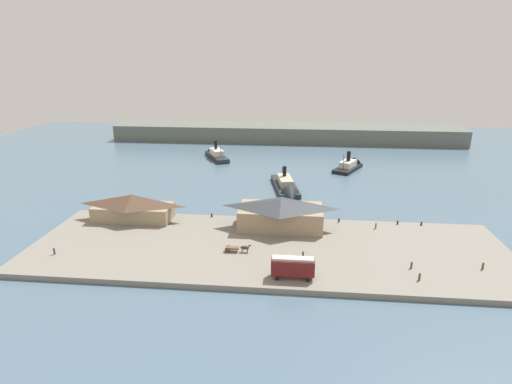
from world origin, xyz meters
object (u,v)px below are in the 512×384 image
Objects in this scene: horse_cart at (237,248)px; mooring_post_east at (339,220)px; pedestrian_by_tram at (376,226)px; ferry_approaching_east at (350,166)px; pedestrian_standing_center at (483,266)px; street_tram at (293,266)px; pedestrian_walking_west at (420,277)px; pedestrian_near_cart at (303,254)px; ferry_departing_north at (287,188)px; ferry_shed_east_terminal at (133,207)px; ferry_moored_west at (215,155)px; mooring_post_west at (421,224)px; mooring_post_center_east at (212,215)px; pedestrian_near_west_shed at (54,251)px; pedestrian_walking_east at (411,265)px; ferry_shed_central_terminal at (281,213)px; mooring_post_center_west at (398,223)px.

mooring_post_east is at bearing 39.42° from horse_cart.
pedestrian_by_tram is 0.09× the size of ferry_approaching_east.
pedestrian_by_tram is 0.99× the size of pedestrian_standing_center.
pedestrian_walking_west is (24.81, 1.58, -1.82)m from street_tram.
pedestrian_near_cart is 0.06× the size of ferry_departing_north.
ferry_moored_west is at bearing 84.36° from ferry_shed_east_terminal.
mooring_post_west is 0.03× the size of ferry_departing_north.
ferry_moored_west is (-13.04, 72.07, -0.13)m from mooring_post_center_east.
pedestrian_walking_west is 23.83m from pedestrian_near_cart.
pedestrian_near_west_shed is at bearing -163.63° from mooring_post_west.
mooring_post_west is at bearing -37.94° from ferry_departing_north.
mooring_post_east is 21.16m from mooring_post_west.
pedestrian_walking_east is at bearing -79.63° from pedestrian_by_tram.
pedestrian_near_west_shed is (-77.27, -1.37, 0.05)m from pedestrian_walking_east.
ferry_departing_north reaches higher than pedestrian_standing_center.
pedestrian_walking_west is at bearing -39.92° from ferry_shed_central_terminal.
mooring_post_east is at bearing -0.22° from mooring_post_center_east.
horse_cart is (30.43, -16.43, -2.63)m from ferry_shed_east_terminal.
pedestrian_near_west_shed is 99.06m from ferry_moored_west.
pedestrian_by_tram is at bearing 43.89° from pedestrian_near_cart.
horse_cart is 40.53m from pedestrian_near_west_shed.
pedestrian_walking_west is at bearing -20.32° from ferry_shed_east_terminal.
ferry_approaching_east is (-17.55, 82.50, -0.68)m from pedestrian_standing_center.
mooring_post_center_west is at bearing 40.64° from pedestrian_near_cart.
horse_cart is at bearing 173.98° from pedestrian_walking_east.
ferry_shed_central_terminal is 23.84× the size of mooring_post_center_east.
ferry_departing_north is (-14.65, 27.76, -0.42)m from mooring_post_east.
pedestrian_standing_center is 35.59m from mooring_post_east.
ferry_shed_east_terminal is at bearing 163.23° from pedestrian_walking_east.
street_tram is 5.10× the size of pedestrian_standing_center.
ferry_shed_east_terminal is 1.11× the size of ferry_approaching_east.
ferry_moored_west reaches higher than pedestrian_standing_center.
ferry_shed_east_terminal is 63.84m from pedestrian_by_tram.
mooring_post_east is (24.42, 20.07, -0.48)m from horse_cart.
ferry_shed_east_terminal is at bearing -135.59° from ferry_approaching_east.
ferry_moored_west is (-56.29, 75.74, -0.43)m from pedestrian_by_tram.
pedestrian_by_tram reaches higher than mooring_post_west.
ferry_departing_north reaches higher than pedestrian_near_cart.
pedestrian_standing_center is (14.25, 5.88, -0.03)m from pedestrian_walking_west.
pedestrian_walking_west is at bearing -31.40° from mooring_post_center_east.
ferry_shed_east_terminal is 0.97× the size of ferry_shed_central_terminal.
pedestrian_near_cart is 37.45m from mooring_post_west.
pedestrian_walking_west reaches higher than mooring_post_center_west.
pedestrian_by_tram is 43.40m from mooring_post_center_east.
pedestrian_near_cart is at bearing -139.36° from mooring_post_center_west.
pedestrian_near_west_shed is 39.58m from mooring_post_center_east.
mooring_post_center_west is at bearing -0.34° from mooring_post_center_east.
ferry_shed_central_terminal is at bearing 22.37° from pedestrian_near_west_shed.
ferry_approaching_east is (74.32, 84.97, -0.71)m from pedestrian_near_west_shed.
mooring_post_center_east is at bearing -126.51° from ferry_approaching_east.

